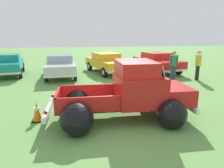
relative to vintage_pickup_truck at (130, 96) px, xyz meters
The scene contains 10 objects.
ground_plane 0.85m from the vintage_pickup_truck, behind, with size 80.00×80.00×0.00m, color #609347.
vintage_pickup_truck is the anchor object (origin of this frame).
show_car_0 10.73m from the vintage_pickup_truck, 125.35° to the left, with size 2.42×4.43×1.43m.
show_car_1 8.12m from the vintage_pickup_truck, 109.34° to the left, with size 2.11×4.72×1.43m.
show_car_2 8.44m from the vintage_pickup_truck, 86.30° to the left, with size 2.96×4.81×1.43m.
show_car_3 9.17m from the vintage_pickup_truck, 62.24° to the left, with size 2.66×4.71×1.43m.
spectator_0 6.76m from the vintage_pickup_truck, 51.85° to the left, with size 0.54×0.38×1.78m.
spectator_1 7.51m from the vintage_pickup_truck, 41.61° to the left, with size 0.50×0.47×1.82m.
lane_cone_0 3.07m from the vintage_pickup_truck, behind, with size 0.36×0.36×0.63m.
lane_cone_1 2.81m from the vintage_pickup_truck, 61.33° to the left, with size 0.36×0.36×0.63m.
Camera 1 is at (-1.37, -6.30, 2.74)m, focal length 33.05 mm.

